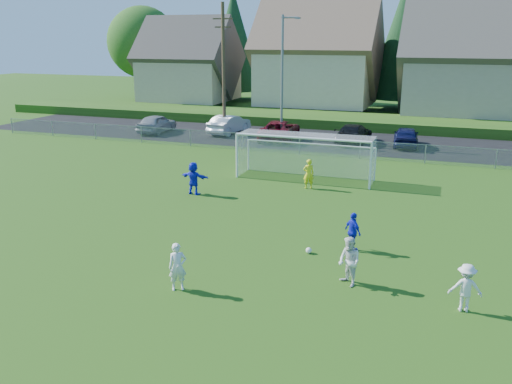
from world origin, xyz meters
TOP-DOWN VIEW (x-y plane):
  - ground at (0.00, 0.00)m, footprint 160.00×160.00m
  - asphalt_lot at (0.00, 27.50)m, footprint 60.00×60.00m
  - grass_embankment at (0.00, 35.00)m, footprint 70.00×6.00m
  - soccer_ball at (2.87, 5.68)m, footprint 0.22×0.22m
  - player_white_a at (-0.21, 1.49)m, footprint 0.66×0.61m
  - player_white_b at (4.69, 3.59)m, footprint 0.97×0.97m
  - player_white_c at (8.10, 3.06)m, footprint 0.98×0.64m
  - player_blue_a at (4.29, 6.52)m, footprint 0.86×0.83m
  - player_blue_b at (-4.42, 11.16)m, footprint 1.56×0.66m
  - goalkeeper at (0.66, 14.13)m, footprint 0.66×0.57m
  - car_a at (-15.16, 26.26)m, footprint 1.80×4.35m
  - car_b at (-9.44, 27.80)m, footprint 2.16×4.70m
  - car_c at (-4.82, 26.58)m, footprint 2.92×5.49m
  - car_d at (0.67, 27.14)m, footprint 2.22×4.93m
  - car_e at (4.39, 27.18)m, footprint 2.01×4.29m
  - soccer_goal at (0.00, 16.05)m, footprint 7.42×1.90m
  - chainlink_fence at (0.00, 22.00)m, footprint 52.06×0.06m
  - streetlight at (-4.45, 26.00)m, footprint 1.38×0.18m
  - utility_pole at (-9.50, 27.00)m, footprint 1.60×0.26m
  - houses_row at (1.97, 42.46)m, footprint 53.90×11.45m
  - tree_row at (1.04, 48.74)m, footprint 65.98×12.36m

SIDE VIEW (x-z plane):
  - ground at x=0.00m, z-range 0.00..0.00m
  - asphalt_lot at x=0.00m, z-range 0.01..0.01m
  - soccer_ball at x=2.87m, z-range 0.00..0.22m
  - grass_embankment at x=0.00m, z-range 0.00..0.80m
  - chainlink_fence at x=0.00m, z-range 0.03..1.23m
  - car_d at x=0.67m, z-range 0.00..1.40m
  - car_e at x=4.39m, z-range 0.00..1.42m
  - player_white_c at x=8.10m, z-range 0.00..1.43m
  - player_blue_a at x=4.29m, z-range 0.00..1.44m
  - car_c at x=-4.82m, z-range 0.00..1.47m
  - car_a at x=-15.16m, z-range 0.00..1.48m
  - car_b at x=-9.44m, z-range 0.00..1.49m
  - player_white_a at x=-0.21m, z-range 0.00..1.51m
  - goalkeeper at x=0.66m, z-range 0.00..1.54m
  - player_white_b at x=4.69m, z-range 0.00..1.59m
  - player_blue_b at x=-4.42m, z-range 0.00..1.63m
  - soccer_goal at x=0.00m, z-range 0.38..2.88m
  - streetlight at x=-4.45m, z-range 0.34..9.34m
  - utility_pole at x=-9.50m, z-range 0.15..10.15m
  - tree_row at x=1.04m, z-range 0.01..13.81m
  - houses_row at x=1.97m, z-range 0.69..13.97m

